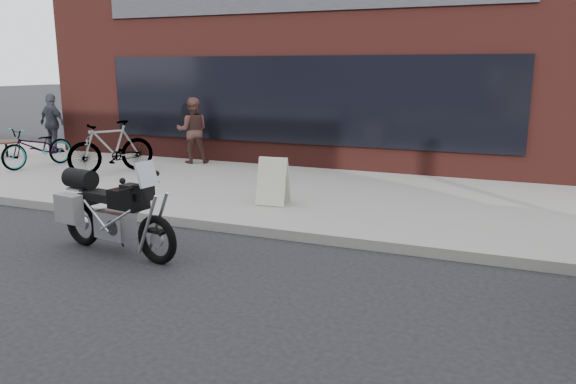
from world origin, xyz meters
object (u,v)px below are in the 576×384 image
object	(u,v)px
motorcycle	(108,212)
cafe_table	(6,142)
bicycle_front	(38,147)
cafe_patron_right	(53,123)
bicycle_rear	(111,147)
cafe_patron_left	(193,130)
sandwich_sign	(273,181)

from	to	relation	value
motorcycle	cafe_table	distance (m)	8.82
motorcycle	bicycle_front	world-z (taller)	motorcycle
cafe_patron_right	motorcycle	bearing A→B (deg)	147.83
motorcycle	bicycle_rear	world-z (taller)	motorcycle
motorcycle	cafe_patron_right	size ratio (longest dim) A/B	1.29
bicycle_rear	cafe_table	size ratio (longest dim) A/B	2.61
cafe_table	cafe_patron_right	world-z (taller)	cafe_patron_right
bicycle_front	cafe_patron_left	xyz separation A→B (m)	(3.05, 1.89, 0.33)
bicycle_rear	cafe_patron_right	bearing A→B (deg)	-176.17
cafe_patron_left	sandwich_sign	bearing A→B (deg)	109.17
motorcycle	bicycle_front	size ratio (longest dim) A/B	1.16
bicycle_front	sandwich_sign	xyz separation A→B (m)	(6.57, -1.23, -0.06)
cafe_patron_left	bicycle_rear	bearing A→B (deg)	33.80
sandwich_sign	cafe_table	xyz separation A→B (m)	(-8.52, 2.04, -0.02)
bicycle_front	cafe_table	size ratio (longest dim) A/B	2.44
cafe_table	cafe_patron_left	bearing A→B (deg)	12.12
bicycle_rear	cafe_patron_right	size ratio (longest dim) A/B	1.19
sandwich_sign	cafe_patron_left	world-z (taller)	cafe_patron_left
bicycle_rear	sandwich_sign	bearing A→B (deg)	16.50
bicycle_front	cafe_patron_right	xyz separation A→B (m)	(-1.43, 1.95, 0.33)
motorcycle	cafe_patron_right	distance (m)	9.11
bicycle_rear	cafe_patron_left	size ratio (longest dim) A/B	1.20
bicycle_front	cafe_patron_left	size ratio (longest dim) A/B	1.12
bicycle_rear	sandwich_sign	xyz separation A→B (m)	(4.46, -1.26, -0.17)
bicycle_rear	cafe_patron_left	world-z (taller)	cafe_patron_left
sandwich_sign	cafe_table	distance (m)	8.76
motorcycle	cafe_patron_left	xyz separation A→B (m)	(-2.36, 5.94, 0.38)
cafe_patron_left	cafe_patron_right	size ratio (longest dim) A/B	0.99
sandwich_sign	motorcycle	bearing A→B (deg)	-117.11
cafe_table	cafe_patron_right	xyz separation A→B (m)	(0.51, 1.14, 0.42)
bicycle_front	cafe_patron_left	distance (m)	3.60
sandwich_sign	cafe_patron_right	distance (m)	8.62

